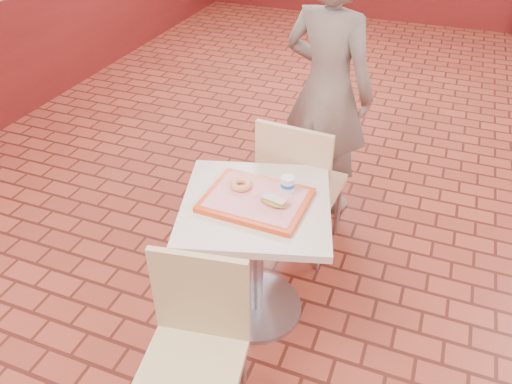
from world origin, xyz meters
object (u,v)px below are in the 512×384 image
(paper_cup, at_px, (288,185))
(chair_main_back, at_px, (299,182))
(main_table, at_px, (256,241))
(ring_donut, at_px, (241,185))
(long_john_donut, at_px, (274,201))
(serving_tray, at_px, (256,200))
(customer, at_px, (327,91))
(chair_main_front, at_px, (195,343))

(paper_cup, bearing_deg, chair_main_back, 98.75)
(main_table, bearing_deg, ring_donut, 153.06)
(main_table, distance_m, long_john_donut, 0.30)
(serving_tray, bearing_deg, ring_donut, 153.06)
(customer, relative_size, ring_donut, 15.91)
(long_john_donut, bearing_deg, customer, 92.41)
(chair_main_front, xyz_separation_m, customer, (0.06, 1.76, 0.36))
(main_table, xyz_separation_m, chair_main_back, (0.05, 0.53, 0.02))
(serving_tray, bearing_deg, chair_main_front, -90.70)
(ring_donut, bearing_deg, main_table, -26.94)
(chair_main_front, xyz_separation_m, chair_main_back, (0.06, 1.19, 0.03))
(chair_main_back, xyz_separation_m, ring_donut, (-0.15, -0.48, 0.26))
(customer, xyz_separation_m, long_john_donut, (0.05, -1.13, -0.06))
(chair_main_back, xyz_separation_m, paper_cup, (0.07, -0.44, 0.29))
(main_table, xyz_separation_m, serving_tray, (0.00, -0.00, 0.25))
(main_table, bearing_deg, customer, 87.56)
(chair_main_back, xyz_separation_m, long_john_donut, (0.04, -0.56, 0.26))
(customer, height_order, long_john_donut, customer)
(main_table, bearing_deg, serving_tray, -90.00)
(customer, bearing_deg, main_table, 102.91)
(serving_tray, distance_m, long_john_donut, 0.10)
(chair_main_front, relative_size, customer, 0.51)
(paper_cup, bearing_deg, serving_tray, -143.19)
(ring_donut, bearing_deg, chair_main_front, -82.80)
(main_table, relative_size, customer, 0.44)
(customer, xyz_separation_m, serving_tray, (-0.05, -1.11, -0.09))
(paper_cup, bearing_deg, customer, 94.26)
(ring_donut, bearing_deg, chair_main_back, 72.62)
(long_john_donut, bearing_deg, chair_main_back, 94.09)
(main_table, distance_m, paper_cup, 0.35)
(paper_cup, bearing_deg, ring_donut, -168.99)
(chair_main_front, height_order, long_john_donut, chair_main_front)
(main_table, xyz_separation_m, chair_main_front, (-0.01, -0.65, -0.01))
(chair_main_front, bearing_deg, paper_cup, 70.62)
(chair_main_front, xyz_separation_m, ring_donut, (-0.09, 0.70, 0.30))
(customer, relative_size, long_john_donut, 12.06)
(main_table, relative_size, serving_tray, 1.55)
(main_table, relative_size, ring_donut, 6.93)
(chair_main_back, relative_size, paper_cup, 11.08)
(ring_donut, height_order, paper_cup, paper_cup)
(ring_donut, relative_size, long_john_donut, 0.76)
(serving_tray, height_order, long_john_donut, long_john_donut)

